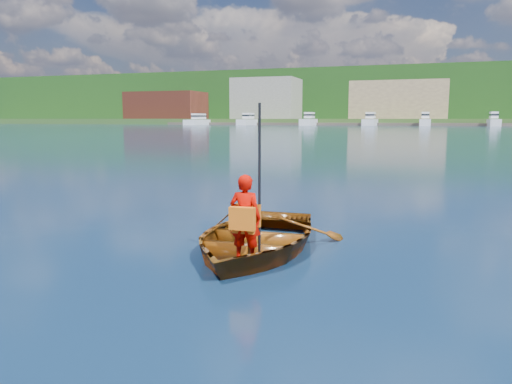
{
  "coord_description": "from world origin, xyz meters",
  "views": [
    {
      "loc": [
        3.63,
        -5.99,
        1.98
      ],
      "look_at": [
        1.29,
        0.95,
        0.9
      ],
      "focal_mm": 35.0,
      "sensor_mm": 36.0,
      "label": 1
    }
  ],
  "objects": [
    {
      "name": "dock",
      "position": [
        -0.8,
        148.0,
        0.4
      ],
      "size": [
        160.04,
        9.82,
        0.8
      ],
      "color": "#50463A",
      "rests_on": "ground"
    },
    {
      "name": "marina_yachts",
      "position": [
        -6.39,
        143.29,
        1.39
      ],
      "size": [
        143.22,
        13.15,
        4.19
      ],
      "color": "white",
      "rests_on": "ground"
    },
    {
      "name": "child_paddler",
      "position": [
        1.45,
        0.06,
        0.69
      ],
      "size": [
        0.43,
        0.35,
        2.08
      ],
      "color": "#C20700",
      "rests_on": "ground"
    },
    {
      "name": "waterfront_buildings",
      "position": [
        -7.74,
        165.0,
        7.74
      ],
      "size": [
        202.0,
        16.0,
        14.0
      ],
      "color": "brown",
      "rests_on": "ground"
    },
    {
      "name": "rowboat",
      "position": [
        1.27,
        0.95,
        0.2
      ],
      "size": [
        2.52,
        3.48,
        0.71
      ],
      "color": "maroon",
      "rests_on": "ground"
    },
    {
      "name": "ground",
      "position": [
        0.0,
        0.0,
        0.0
      ],
      "size": [
        600.0,
        600.0,
        0.0
      ],
      "color": "#0C2841",
      "rests_on": "ground"
    },
    {
      "name": "shoreline",
      "position": [
        0.0,
        236.61,
        10.32
      ],
      "size": [
        400.0,
        140.0,
        22.0
      ],
      "color": "#3F5928",
      "rests_on": "ground"
    }
  ]
}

